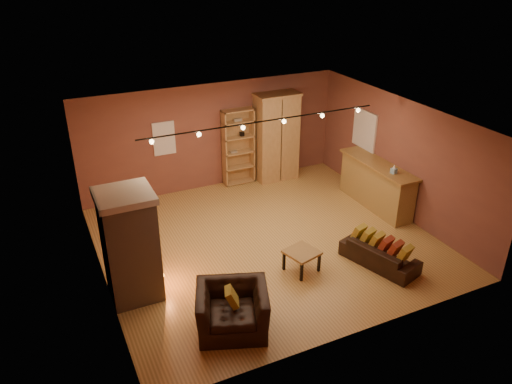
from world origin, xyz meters
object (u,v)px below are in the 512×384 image
coffee_table (302,254)px  bar_counter (376,185)px  bookcase (237,146)px  fireplace (131,245)px  armoire (276,137)px  armchair (232,303)px  loveseat (380,250)px

coffee_table → bar_counter: bearing=28.4°
bar_counter → bookcase: bearing=132.7°
fireplace → bar_counter: fireplace is taller
armoire → bar_counter: (1.48, -2.56, -0.64)m
bookcase → armchair: 5.93m
bar_counter → loveseat: 2.65m
fireplace → loveseat: fireplace is taller
armoire → coffee_table: (-1.59, -4.22, -0.83)m
bookcase → coffee_table: 4.50m
bar_counter → armoire: bearing=120.0°
coffee_table → fireplace: bearing=168.0°
fireplace → bookcase: bearing=45.3°
bookcase → armoire: armoire is taller
bookcase → armoire: 1.10m
armoire → loveseat: (-0.05, -4.72, -0.87)m
fireplace → loveseat: (4.72, -1.18, -0.72)m
fireplace → bookcase: fireplace is taller
fireplace → coffee_table: (3.18, -0.67, -0.68)m
fireplace → coffee_table: size_ratio=2.90×
bookcase → loveseat: bookcase is taller
armoire → bookcase: bearing=169.5°
loveseat → fireplace: bearing=58.7°
loveseat → bar_counter: bearing=-52.5°
fireplace → loveseat: bearing=-14.0°
armchair → coffee_table: size_ratio=1.90×
armoire → fireplace: bearing=-143.4°
armoire → loveseat: 4.80m
bookcase → armchair: (-2.43, -5.38, -0.54)m
bookcase → armchair: bookcase is taller
bookcase → loveseat: size_ratio=1.24×
bar_counter → loveseat: size_ratio=1.43×
armoire → coffee_table: size_ratio=3.32×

